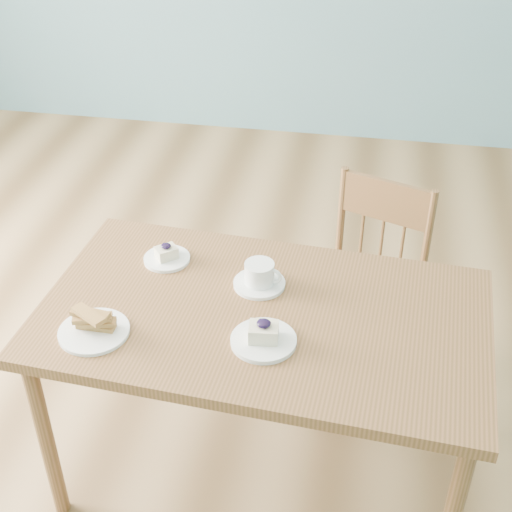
% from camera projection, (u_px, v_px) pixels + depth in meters
% --- Properties ---
extents(room, '(5.01, 5.01, 2.71)m').
position_uv_depth(room, '(150.00, 58.00, 1.93)').
color(room, '#A57B4D').
rests_on(room, ground).
extents(dining_table, '(1.35, 0.83, 0.70)m').
position_uv_depth(dining_table, '(263.00, 330.00, 2.11)').
color(dining_table, brown).
rests_on(dining_table, ground).
extents(dining_chair, '(0.47, 0.46, 0.81)m').
position_uv_depth(dining_chair, '(366.00, 287.00, 2.63)').
color(dining_chair, brown).
rests_on(dining_chair, ground).
extents(cheesecake_plate_near, '(0.18, 0.18, 0.08)m').
position_uv_depth(cheesecake_plate_near, '(264.00, 337.00, 1.95)').
color(cheesecake_plate_near, white).
rests_on(cheesecake_plate_near, dining_table).
extents(cheesecake_plate_far, '(0.15, 0.15, 0.06)m').
position_uv_depth(cheesecake_plate_far, '(167.00, 256.00, 2.27)').
color(cheesecake_plate_far, white).
rests_on(cheesecake_plate_far, dining_table).
extents(coffee_cup, '(0.16, 0.16, 0.08)m').
position_uv_depth(coffee_cup, '(260.00, 276.00, 2.15)').
color(coffee_cup, white).
rests_on(coffee_cup, dining_table).
extents(biscotti_plate, '(0.20, 0.20, 0.08)m').
position_uv_depth(biscotti_plate, '(93.00, 326.00, 1.98)').
color(biscotti_plate, white).
rests_on(biscotti_plate, dining_table).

